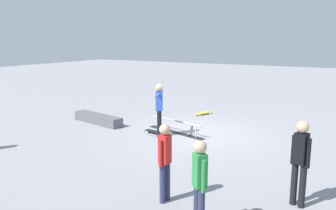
{
  "coord_description": "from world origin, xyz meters",
  "views": [
    {
      "loc": [
        -4.6,
        9.63,
        3.0
      ],
      "look_at": [
        0.57,
        0.7,
        1.0
      ],
      "focal_mm": 36.45,
      "sensor_mm": 36.0,
      "label": 1
    }
  ],
  "objects_px": {
    "skater_main": "(159,106)",
    "bystander_black_shirt": "(300,159)",
    "bystander_green_shirt": "(200,181)",
    "loose_skateboard_yellow": "(203,113)",
    "grind_rail": "(176,127)",
    "skateboard_main": "(156,132)",
    "skate_ledge": "(98,119)",
    "bystander_red_shirt": "(165,158)"
  },
  "relations": [
    {
      "from": "skater_main",
      "to": "bystander_black_shirt",
      "type": "relative_size",
      "value": 1.03
    },
    {
      "from": "bystander_green_shirt",
      "to": "loose_skateboard_yellow",
      "type": "relative_size",
      "value": 1.84
    },
    {
      "from": "grind_rail",
      "to": "skateboard_main",
      "type": "height_order",
      "value": "grind_rail"
    },
    {
      "from": "skater_main",
      "to": "skate_ledge",
      "type": "bearing_deg",
      "value": 59.05
    },
    {
      "from": "grind_rail",
      "to": "bystander_black_shirt",
      "type": "xyz_separation_m",
      "value": [
        -4.32,
        3.24,
        0.72
      ]
    },
    {
      "from": "bystander_black_shirt",
      "to": "bystander_red_shirt",
      "type": "bearing_deg",
      "value": 43.78
    },
    {
      "from": "skater_main",
      "to": "bystander_red_shirt",
      "type": "bearing_deg",
      "value": -171.16
    },
    {
      "from": "grind_rail",
      "to": "skateboard_main",
      "type": "relative_size",
      "value": 2.82
    },
    {
      "from": "skater_main",
      "to": "skateboard_main",
      "type": "distance_m",
      "value": 0.93
    },
    {
      "from": "grind_rail",
      "to": "bystander_red_shirt",
      "type": "xyz_separation_m",
      "value": [
        -2.14,
        4.3,
        0.66
      ]
    },
    {
      "from": "skateboard_main",
      "to": "bystander_black_shirt",
      "type": "bearing_deg",
      "value": -22.96
    },
    {
      "from": "skate_ledge",
      "to": "grind_rail",
      "type": "bearing_deg",
      "value": -174.23
    },
    {
      "from": "skater_main",
      "to": "grind_rail",
      "type": "bearing_deg",
      "value": -43.41
    },
    {
      "from": "skate_ledge",
      "to": "bystander_green_shirt",
      "type": "xyz_separation_m",
      "value": [
        -6.17,
        4.62,
        0.69
      ]
    },
    {
      "from": "skater_main",
      "to": "bystander_red_shirt",
      "type": "relative_size",
      "value": 1.1
    },
    {
      "from": "skater_main",
      "to": "bystander_green_shirt",
      "type": "relative_size",
      "value": 1.1
    },
    {
      "from": "loose_skateboard_yellow",
      "to": "bystander_red_shirt",
      "type": "bearing_deg",
      "value": 41.6
    },
    {
      "from": "skateboard_main",
      "to": "loose_skateboard_yellow",
      "type": "height_order",
      "value": "same"
    },
    {
      "from": "bystander_black_shirt",
      "to": "skater_main",
      "type": "bearing_deg",
      "value": -11.86
    },
    {
      "from": "skater_main",
      "to": "bystander_black_shirt",
      "type": "distance_m",
      "value": 5.23
    },
    {
      "from": "skate_ledge",
      "to": "bystander_green_shirt",
      "type": "relative_size",
      "value": 1.49
    },
    {
      "from": "bystander_red_shirt",
      "to": "grind_rail",
      "type": "bearing_deg",
      "value": -147.7
    },
    {
      "from": "bystander_green_shirt",
      "to": "bystander_black_shirt",
      "type": "bearing_deg",
      "value": 93.46
    },
    {
      "from": "grind_rail",
      "to": "skater_main",
      "type": "bearing_deg",
      "value": 85.67
    },
    {
      "from": "grind_rail",
      "to": "bystander_red_shirt",
      "type": "distance_m",
      "value": 4.85
    },
    {
      "from": "grind_rail",
      "to": "skateboard_main",
      "type": "bearing_deg",
      "value": 60.51
    },
    {
      "from": "bystander_red_shirt",
      "to": "bystander_black_shirt",
      "type": "height_order",
      "value": "bystander_black_shirt"
    },
    {
      "from": "grind_rail",
      "to": "bystander_green_shirt",
      "type": "xyz_separation_m",
      "value": [
        -3.12,
        4.92,
        0.67
      ]
    },
    {
      "from": "bystander_red_shirt",
      "to": "bystander_green_shirt",
      "type": "height_order",
      "value": "bystander_green_shirt"
    },
    {
      "from": "bystander_green_shirt",
      "to": "loose_skateboard_yellow",
      "type": "bearing_deg",
      "value": 152.67
    },
    {
      "from": "grind_rail",
      "to": "loose_skateboard_yellow",
      "type": "distance_m",
      "value": 2.9
    },
    {
      "from": "grind_rail",
      "to": "bystander_black_shirt",
      "type": "height_order",
      "value": "bystander_black_shirt"
    },
    {
      "from": "skate_ledge",
      "to": "bystander_green_shirt",
      "type": "bearing_deg",
      "value": 143.21
    },
    {
      "from": "skate_ledge",
      "to": "bystander_red_shirt",
      "type": "bearing_deg",
      "value": 142.37
    },
    {
      "from": "grind_rail",
      "to": "bystander_green_shirt",
      "type": "relative_size",
      "value": 1.54
    },
    {
      "from": "grind_rail",
      "to": "skater_main",
      "type": "relative_size",
      "value": 1.4
    },
    {
      "from": "skate_ledge",
      "to": "bystander_black_shirt",
      "type": "distance_m",
      "value": 7.96
    },
    {
      "from": "skater_main",
      "to": "bystander_red_shirt",
      "type": "xyz_separation_m",
      "value": [
        -2.36,
        3.66,
        -0.11
      ]
    },
    {
      "from": "loose_skateboard_yellow",
      "to": "bystander_green_shirt",
      "type": "bearing_deg",
      "value": 46.54
    },
    {
      "from": "skate_ledge",
      "to": "loose_skateboard_yellow",
      "type": "bearing_deg",
      "value": -130.49
    },
    {
      "from": "skate_ledge",
      "to": "skater_main",
      "type": "relative_size",
      "value": 1.35
    },
    {
      "from": "bystander_red_shirt",
      "to": "loose_skateboard_yellow",
      "type": "xyz_separation_m",
      "value": [
        2.46,
        -7.18,
        -0.77
      ]
    }
  ]
}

